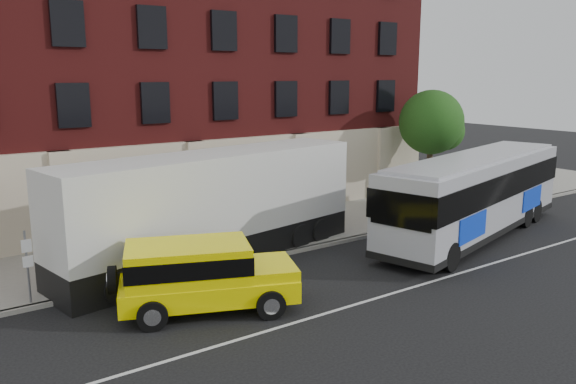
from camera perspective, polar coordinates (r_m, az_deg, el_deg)
ground at (r=18.45m, az=7.76°, el=-11.47°), size 120.00×120.00×0.00m
sidewalk at (r=25.35m, az=-6.20°, el=-4.78°), size 60.00×6.00×0.15m
kerb at (r=22.88m, az=-2.54°, el=-6.54°), size 60.00×0.25×0.15m
lane_line at (r=18.78m, az=6.71°, el=-10.99°), size 60.00×0.12×0.01m
building at (r=31.51m, az=-13.67°, el=11.99°), size 30.00×12.10×15.00m
sign_pole at (r=19.63m, az=-24.37°, el=-6.49°), size 0.30×0.20×2.50m
street_tree at (r=33.46m, az=14.06°, el=6.48°), size 3.60×3.60×6.20m
city_bus at (r=26.99m, az=18.10°, el=-0.00°), size 13.74×6.15×3.68m
yellow_suv at (r=17.98m, az=-8.73°, el=-7.88°), size 5.79×4.04×2.17m
shipping_container at (r=22.35m, az=-7.36°, el=-1.65°), size 13.06×4.79×4.27m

